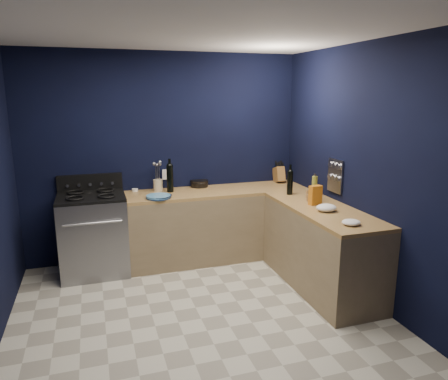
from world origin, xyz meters
name	(u,v)px	position (x,y,z in m)	size (l,w,h in m)	color
floor	(201,320)	(0.00, 0.00, -0.01)	(3.50, 3.50, 0.02)	#BDB9A6
ceiling	(197,29)	(0.00, 0.00, 2.61)	(3.50, 3.50, 0.02)	silver
wall_back	(165,157)	(0.00, 1.76, 1.30)	(3.50, 0.02, 2.60)	black
wall_right	(368,174)	(1.76, 0.00, 1.30)	(0.02, 3.50, 2.60)	black
wall_front	(288,260)	(0.00, -1.76, 1.30)	(3.50, 0.02, 2.60)	black
cab_back	(217,225)	(0.60, 1.44, 0.43)	(2.30, 0.63, 0.86)	#836F50
top_back	(217,191)	(0.60, 1.44, 0.88)	(2.30, 0.63, 0.04)	brown
cab_right	(321,249)	(1.44, 0.29, 0.43)	(0.63, 1.67, 0.86)	#836F50
top_right	(323,210)	(1.44, 0.29, 0.88)	(0.63, 1.67, 0.04)	brown
gas_range	(94,236)	(-0.93, 1.42, 0.46)	(0.76, 0.66, 0.92)	gray
oven_door	(94,245)	(-0.93, 1.10, 0.45)	(0.59, 0.02, 0.42)	black
cooktop	(91,196)	(-0.93, 1.42, 0.94)	(0.76, 0.66, 0.03)	black
backguard	(90,182)	(-0.93, 1.72, 1.04)	(0.76, 0.06, 0.20)	black
spice_panel	(335,176)	(1.74, 0.55, 1.18)	(0.02, 0.28, 0.38)	gray
wall_outlet	(166,174)	(0.00, 1.74, 1.08)	(0.09, 0.02, 0.13)	white
plate_stack	(158,197)	(-0.18, 1.24, 0.92)	(0.29, 0.29, 0.04)	teal
ramekin	(135,190)	(-0.40, 1.69, 0.92)	(0.08, 0.08, 0.03)	white
utensil_crock	(158,185)	(-0.12, 1.61, 0.97)	(0.12, 0.12, 0.15)	beige
wine_bottle_back	(170,179)	(0.01, 1.52, 1.07)	(0.08, 0.08, 0.33)	black
lemon_basket	(199,183)	(0.43, 1.69, 0.94)	(0.23, 0.23, 0.09)	black
knife_block	(279,175)	(1.55, 1.64, 1.00)	(0.11, 0.19, 0.21)	brown
wine_bottle_right	(290,183)	(1.37, 0.94, 1.04)	(0.07, 0.07, 0.29)	black
oil_bottle	(314,188)	(1.53, 0.64, 1.04)	(0.06, 0.06, 0.27)	olive
spice_jar_near	(308,194)	(1.49, 0.73, 0.95)	(0.04, 0.04, 0.09)	olive
spice_jar_far	(308,198)	(1.42, 0.58, 0.94)	(0.04, 0.04, 0.08)	olive
crouton_bag	(315,195)	(1.42, 0.43, 1.01)	(0.14, 0.07, 0.21)	#AF370C
towel_front	(326,208)	(1.40, 0.16, 0.94)	(0.22, 0.18, 0.08)	white
towel_end	(351,222)	(1.37, -0.32, 0.93)	(0.17, 0.16, 0.05)	white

